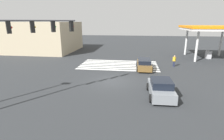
# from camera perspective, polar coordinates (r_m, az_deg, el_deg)

# --- Properties ---
(ground_plane) EXTENTS (127.78, 127.78, 0.00)m
(ground_plane) POSITION_cam_1_polar(r_m,az_deg,el_deg) (18.95, -0.00, -3.71)
(ground_plane) COLOR #2B2D30
(crosswalk_markings) EXTENTS (11.38, 6.30, 0.01)m
(crosswalk_markings) POSITION_cam_1_polar(r_m,az_deg,el_deg) (26.03, 2.23, 1.66)
(crosswalk_markings) COLOR silver
(crosswalk_markings) RESTS_ON ground_plane
(traffic_signal_mast) EXTENTS (5.22, 5.22, 6.58)m
(traffic_signal_mast) POSITION_cam_1_polar(r_m,az_deg,el_deg) (14.50, -27.95, 8.89)
(traffic_signal_mast) COLOR #47474C
(traffic_signal_mast) RESTS_ON ground_plane
(car_0) EXTENTS (2.20, 4.26, 1.55)m
(car_0) POSITION_cam_1_polar(r_m,az_deg,el_deg) (15.60, 15.66, -5.80)
(car_0) COLOR gray
(car_0) RESTS_ON ground_plane
(car_3) EXTENTS (2.08, 4.87, 1.37)m
(car_3) POSITION_cam_1_polar(r_m,az_deg,el_deg) (24.11, 10.45, 1.93)
(car_3) COLOR brown
(car_3) RESTS_ON ground_plane
(gas_station_canopy) EXTENTS (9.01, 9.01, 5.56)m
(gas_station_canopy) POSITION_cam_1_polar(r_m,az_deg,el_deg) (34.51, 29.90, 11.51)
(gas_station_canopy) COLOR silver
(gas_station_canopy) RESTS_ON ground_plane
(corner_building) EXTENTS (12.69, 12.69, 6.16)m
(corner_building) POSITION_cam_1_polar(r_m,az_deg,el_deg) (41.09, -21.01, 10.14)
(corner_building) COLOR tan
(corner_building) RESTS_ON ground_plane
(pedestrian) EXTENTS (0.41, 0.41, 1.60)m
(pedestrian) POSITION_cam_1_polar(r_m,az_deg,el_deg) (26.48, 19.64, 2.96)
(pedestrian) COLOR #232842
(pedestrian) RESTS_ON ground_plane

